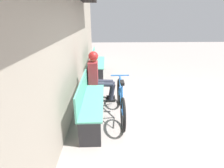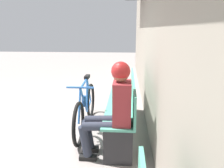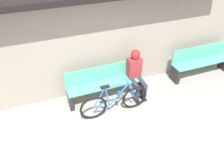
{
  "view_description": "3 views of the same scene",
  "coord_description": "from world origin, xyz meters",
  "px_view_note": "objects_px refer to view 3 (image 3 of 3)",
  "views": [
    {
      "loc": [
        -3.07,
        1.73,
        1.98
      ],
      "look_at": [
        0.23,
        1.61,
        0.72
      ],
      "focal_mm": 28.0,
      "sensor_mm": 36.0,
      "label": 1
    },
    {
      "loc": [
        3.52,
        2.1,
        1.62
      ],
      "look_at": [
        0.02,
        1.85,
        0.73
      ],
      "focal_mm": 35.0,
      "sensor_mm": 36.0,
      "label": 2
    },
    {
      "loc": [
        -1.2,
        -2.09,
        3.73
      ],
      "look_at": [
        0.28,
        1.78,
        0.59
      ],
      "focal_mm": 35.0,
      "sensor_mm": 36.0,
      "label": 3
    }
  ],
  "objects_px": {
    "bicycle": "(115,101)",
    "person_seated": "(136,70)",
    "park_bench_near": "(105,83)",
    "park_bench_far": "(201,62)"
  },
  "relations": [
    {
      "from": "park_bench_near",
      "to": "park_bench_far",
      "type": "xyz_separation_m",
      "value": [
        2.95,
        -0.0,
        -0.0
      ]
    },
    {
      "from": "park_bench_near",
      "to": "park_bench_far",
      "type": "height_order",
      "value": "same"
    },
    {
      "from": "bicycle",
      "to": "person_seated",
      "type": "bearing_deg",
      "value": 33.48
    },
    {
      "from": "park_bench_far",
      "to": "park_bench_near",
      "type": "bearing_deg",
      "value": 179.98
    },
    {
      "from": "person_seated",
      "to": "park_bench_near",
      "type": "bearing_deg",
      "value": 170.99
    },
    {
      "from": "park_bench_near",
      "to": "person_seated",
      "type": "height_order",
      "value": "person_seated"
    },
    {
      "from": "park_bench_near",
      "to": "person_seated",
      "type": "distance_m",
      "value": 0.83
    },
    {
      "from": "person_seated",
      "to": "park_bench_far",
      "type": "xyz_separation_m",
      "value": [
        2.18,
        0.12,
        -0.29
      ]
    },
    {
      "from": "park_bench_near",
      "to": "bicycle",
      "type": "xyz_separation_m",
      "value": [
        0.0,
        -0.63,
        -0.08
      ]
    },
    {
      "from": "bicycle",
      "to": "person_seated",
      "type": "xyz_separation_m",
      "value": [
        0.77,
        0.51,
        0.37
      ]
    }
  ]
}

